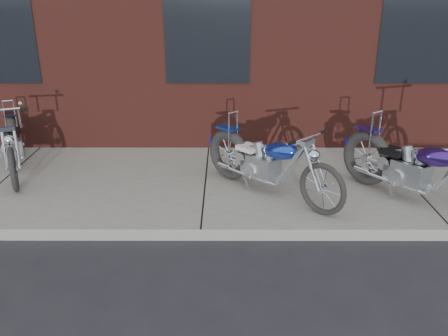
{
  "coord_description": "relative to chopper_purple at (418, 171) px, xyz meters",
  "views": [
    {
      "loc": [
        0.29,
        -4.96,
        2.88
      ],
      "look_at": [
        0.28,
        0.8,
        0.62
      ],
      "focal_mm": 38.0,
      "sensor_mm": 36.0,
      "label": 1
    }
  ],
  "objects": [
    {
      "name": "chopper_purple",
      "position": [
        0.0,
        0.0,
        0.0
      ],
      "size": [
        1.59,
        2.09,
        1.41
      ],
      "rotation": [
        0.0,
        0.0,
        -0.93
      ],
      "color": "black",
      "rests_on": "sidewalk"
    },
    {
      "name": "chopper_third",
      "position": [
        -5.76,
        1.16,
        -0.05
      ],
      "size": [
        0.95,
        2.1,
        1.13
      ],
      "rotation": [
        0.0,
        0.0,
        -1.18
      ],
      "color": "black",
      "rests_on": "sidewalk"
    },
    {
      "name": "ground",
      "position": [
        -2.79,
        -0.75,
        -0.6
      ],
      "size": [
        120.0,
        120.0,
        0.0
      ],
      "primitive_type": "plane",
      "color": "#2C2C32",
      "rests_on": "ground"
    },
    {
      "name": "sidewalk",
      "position": [
        -2.79,
        0.75,
        -0.53
      ],
      "size": [
        22.0,
        3.0,
        0.15
      ],
      "primitive_type": "cube",
      "color": "gray",
      "rests_on": "ground"
    },
    {
      "name": "chopper_blue",
      "position": [
        -1.92,
        0.31,
        -0.03
      ],
      "size": [
        1.74,
        1.77,
        1.03
      ],
      "rotation": [
        0.0,
        0.0,
        -0.8
      ],
      "color": "black",
      "rests_on": "sidewalk"
    }
  ]
}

